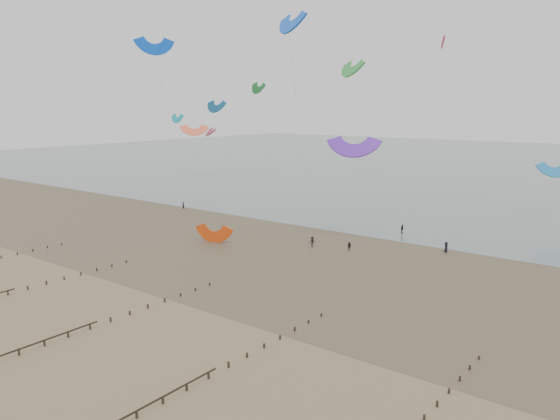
% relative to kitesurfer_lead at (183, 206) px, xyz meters
% --- Properties ---
extents(ground, '(500.00, 500.00, 0.00)m').
position_rel_kitesurfer_lead_xyz_m(ground, '(40.26, -48.19, -0.89)').
color(ground, brown).
rests_on(ground, ground).
extents(sea_and_shore, '(500.00, 665.00, 0.03)m').
position_rel_kitesurfer_lead_xyz_m(sea_and_shore, '(36.18, -13.79, -0.88)').
color(sea_and_shore, '#475654').
rests_on(sea_and_shore, ground).
extents(kitesurfer_lead, '(0.69, 0.49, 1.78)m').
position_rel_kitesurfer_lead_xyz_m(kitesurfer_lead, '(0.00, 0.00, 0.00)').
color(kitesurfer_lead, black).
rests_on(kitesurfer_lead, ground).
extents(kitesurfers, '(76.79, 24.94, 1.84)m').
position_rel_kitesurfer_lead_xyz_m(kitesurfers, '(71.08, 0.27, -0.03)').
color(kitesurfers, black).
rests_on(kitesurfers, ground).
extents(grounded_kite, '(7.20, 6.18, 3.43)m').
position_rel_kitesurfer_lead_xyz_m(grounded_kite, '(27.77, -18.38, -0.89)').
color(grounded_kite, '#DF420E').
rests_on(grounded_kite, ground).
extents(kites_airborne, '(257.10, 116.16, 39.03)m').
position_rel_kitesurfer_lead_xyz_m(kites_airborne, '(22.80, 39.41, 21.64)').
color(kites_airborne, '#DFAF05').
rests_on(kites_airborne, ground).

